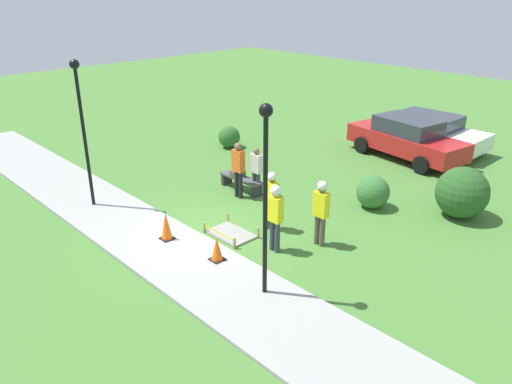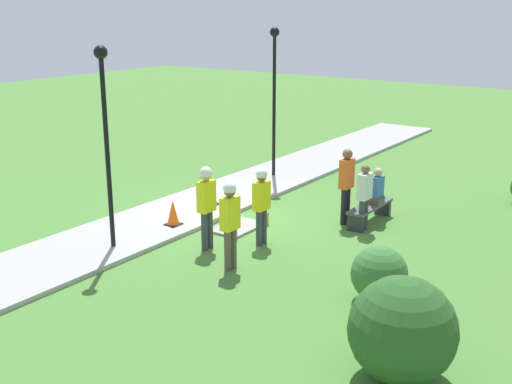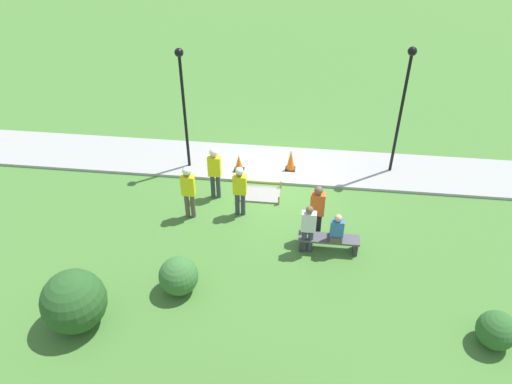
# 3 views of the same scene
# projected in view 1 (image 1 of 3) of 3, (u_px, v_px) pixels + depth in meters

# --- Properties ---
(ground_plane) EXTENTS (60.00, 60.00, 0.00)m
(ground_plane) POSITION_uv_depth(u_px,v_px,m) (201.00, 236.00, 13.64)
(ground_plane) COLOR #477A33
(sidewalk) EXTENTS (28.00, 2.32, 0.10)m
(sidewalk) POSITION_uv_depth(u_px,v_px,m) (165.00, 249.00, 12.88)
(sidewalk) COLOR #9E9E99
(sidewalk) RESTS_ON ground_plane
(wet_concrete_patch) EXTENTS (1.31, 0.91, 0.31)m
(wet_concrete_patch) POSITION_uv_depth(u_px,v_px,m) (231.00, 234.00, 13.70)
(wet_concrete_patch) COLOR gray
(wet_concrete_patch) RESTS_ON ground_plane
(traffic_cone_near_patch) EXTENTS (0.34, 0.34, 0.78)m
(traffic_cone_near_patch) POSITION_uv_depth(u_px,v_px,m) (166.00, 226.00, 13.16)
(traffic_cone_near_patch) COLOR black
(traffic_cone_near_patch) RESTS_ON sidewalk
(traffic_cone_far_patch) EXTENTS (0.34, 0.34, 0.61)m
(traffic_cone_far_patch) POSITION_uv_depth(u_px,v_px,m) (217.00, 249.00, 12.19)
(traffic_cone_far_patch) COLOR black
(traffic_cone_far_patch) RESTS_ON sidewalk
(park_bench) EXTENTS (1.70, 0.44, 0.45)m
(park_bench) POSITION_uv_depth(u_px,v_px,m) (241.00, 181.00, 16.55)
(park_bench) COLOR #2D2D33
(park_bench) RESTS_ON ground_plane
(person_seated_on_bench) EXTENTS (0.36, 0.44, 0.89)m
(person_seated_on_bench) POSITION_uv_depth(u_px,v_px,m) (239.00, 166.00, 16.51)
(person_seated_on_bench) COLOR brown
(person_seated_on_bench) RESTS_ON park_bench
(worker_supervisor) EXTENTS (0.40, 0.25, 1.72)m
(worker_supervisor) POSITION_uv_depth(u_px,v_px,m) (271.00, 196.00, 13.64)
(worker_supervisor) COLOR #383D47
(worker_supervisor) RESTS_ON ground_plane
(worker_assistant) EXTENTS (0.40, 0.26, 1.83)m
(worker_assistant) POSITION_uv_depth(u_px,v_px,m) (275.00, 212.00, 12.50)
(worker_assistant) COLOR #383D47
(worker_assistant) RESTS_ON ground_plane
(worker_trainee) EXTENTS (0.40, 0.26, 1.81)m
(worker_trainee) POSITION_uv_depth(u_px,v_px,m) (321.00, 207.00, 12.80)
(worker_trainee) COLOR brown
(worker_trainee) RESTS_ON ground_plane
(bystander_in_orange_shirt) EXTENTS (0.40, 0.24, 1.84)m
(bystander_in_orange_shirt) POSITION_uv_depth(u_px,v_px,m) (238.00, 167.00, 15.71)
(bystander_in_orange_shirt) COLOR black
(bystander_in_orange_shirt) RESTS_ON ground_plane
(bystander_in_gray_shirt) EXTENTS (0.40, 0.22, 1.58)m
(bystander_in_gray_shirt) POSITION_uv_depth(u_px,v_px,m) (256.00, 169.00, 16.00)
(bystander_in_gray_shirt) COLOR #383D47
(bystander_in_gray_shirt) RESTS_ON ground_plane
(lamppost_near) EXTENTS (0.28, 0.28, 4.22)m
(lamppost_near) POSITION_uv_depth(u_px,v_px,m) (265.00, 176.00, 9.99)
(lamppost_near) COLOR black
(lamppost_near) RESTS_ON sidewalk
(lamppost_far) EXTENTS (0.28, 0.28, 4.37)m
(lamppost_far) POSITION_uv_depth(u_px,v_px,m) (81.00, 115.00, 14.27)
(lamppost_far) COLOR black
(lamppost_far) RESTS_ON sidewalk
(parked_car_red) EXTENTS (4.92, 2.48, 1.62)m
(parked_car_red) POSITION_uv_depth(u_px,v_px,m) (406.00, 138.00, 19.32)
(parked_car_red) COLOR red
(parked_car_red) RESTS_ON ground_plane
(parked_car_white) EXTENTS (4.75, 2.19, 1.46)m
(parked_car_white) POSITION_uv_depth(u_px,v_px,m) (427.00, 131.00, 20.52)
(parked_car_white) COLOR white
(parked_car_white) RESTS_ON ground_plane
(shrub_rounded_near) EXTENTS (1.53, 1.53, 1.53)m
(shrub_rounded_near) POSITION_uv_depth(u_px,v_px,m) (462.00, 193.00, 14.52)
(shrub_rounded_near) COLOR #285623
(shrub_rounded_near) RESTS_ON ground_plane
(shrub_rounded_mid) EXTENTS (1.01, 1.01, 1.01)m
(shrub_rounded_mid) POSITION_uv_depth(u_px,v_px,m) (373.00, 192.00, 15.21)
(shrub_rounded_mid) COLOR #387033
(shrub_rounded_mid) RESTS_ON ground_plane
(shrub_rounded_far) EXTENTS (0.91, 0.91, 0.91)m
(shrub_rounded_far) POSITION_uv_depth(u_px,v_px,m) (229.00, 137.00, 20.77)
(shrub_rounded_far) COLOR #2D6028
(shrub_rounded_far) RESTS_ON ground_plane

